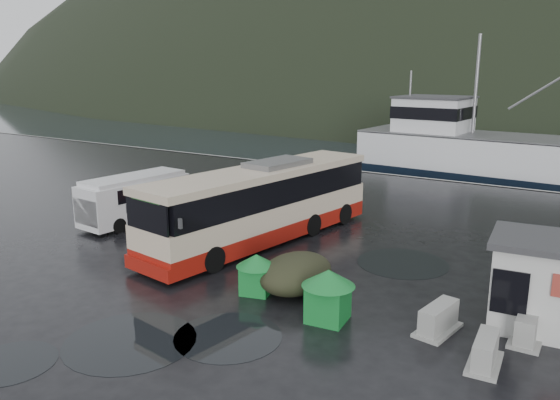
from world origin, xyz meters
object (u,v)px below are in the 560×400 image
Objects in this scene: jersey_barrier_a at (484,365)px; jersey_barrier_b at (526,340)px; waste_bin_left at (328,320)px; coach_bus at (263,241)px; ticket_kiosk at (547,328)px; white_van at (137,222)px; dome_tent at (296,290)px; jersey_barrier_c at (437,332)px; waste_bin_right at (257,293)px; fishing_trawler at (513,164)px.

jersey_barrier_a is 0.94× the size of jersey_barrier_b.
waste_bin_left is 5.43m from jersey_barrier_b.
coach_bus is 3.53× the size of ticket_kiosk.
white_van reaches higher than dome_tent.
jersey_barrier_a is at bearing -37.12° from jersey_barrier_c.
jersey_barrier_c is (5.83, 0.49, 0.00)m from waste_bin_right.
waste_bin_left is 0.51× the size of dome_tent.
white_van is at bearing 165.22° from jersey_barrier_a.
jersey_barrier_a is (6.37, -1.53, 0.00)m from dome_tent.
waste_bin_left is 3.10m from jersey_barrier_c.
coach_bus is 7.42× the size of jersey_barrier_c.
dome_tent is 0.90× the size of ticket_kiosk.
jersey_barrier_a is 0.05× the size of fishing_trawler.
coach_bus is 11.62m from jersey_barrier_a.
fishing_trawler is at bearing 90.84° from waste_bin_left.
dome_tent is (0.97, 0.88, 0.00)m from waste_bin_right.
jersey_barrier_b is at bearing 20.73° from jersey_barrier_c.
coach_bus reaches higher than waste_bin_left.
white_van is 3.41× the size of jersey_barrier_c.
ticket_kiosk is (18.12, -1.49, 0.00)m from white_van.
white_van is at bearing 167.81° from jersey_barrier_c.
coach_bus is 7.62× the size of waste_bin_left.
dome_tent reaches higher than jersey_barrier_c.
jersey_barrier_a is 31.97m from fishing_trawler.
white_van is at bearing 160.85° from waste_bin_left.
white_van is at bearing 169.57° from ticket_kiosk.
dome_tent is at bearing -89.06° from fishing_trawler.
dome_tent is at bearing 42.07° from waste_bin_right.
ticket_kiosk is at bearing 11.28° from dome_tent.
waste_bin_right is at bearing -90.78° from fishing_trawler.
waste_bin_right is at bearing -16.86° from white_van.
dome_tent is 2.02× the size of jersey_barrier_a.
white_van is 17.65m from jersey_barrier_a.
jersey_barrier_b is (17.73, -2.54, 0.00)m from white_van.
white_van is 11.10m from dome_tent.
white_van is 4.12× the size of waste_bin_right.
fishing_trawler is at bearing 98.82° from jersey_barrier_a.
waste_bin_right is 5.85m from jersey_barrier_c.
ticket_kiosk is at bearing 35.96° from jersey_barrier_c.
dome_tent is at bearing -176.42° from jersey_barrier_b.
ticket_kiosk reaches higher than jersey_barrier_c.
coach_bus is at bearing 12.07° from white_van.
ticket_kiosk reaches higher than waste_bin_left.
white_van is at bearing 171.86° from jersey_barrier_b.
dome_tent reaches higher than jersey_barrier_a.
waste_bin_left is at bearing -14.39° from white_van.
waste_bin_left reaches higher than dome_tent.
waste_bin_left is 0.46× the size of ticket_kiosk.
fishing_trawler is (5.41, 26.23, 0.00)m from coach_bus.
jersey_barrier_c is 0.06× the size of fishing_trawler.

